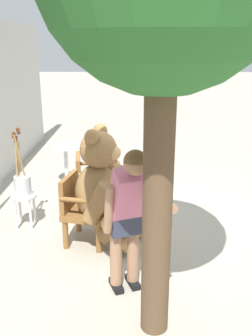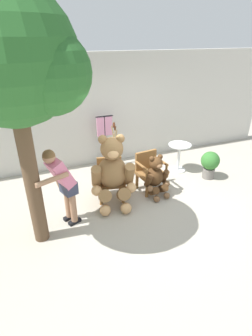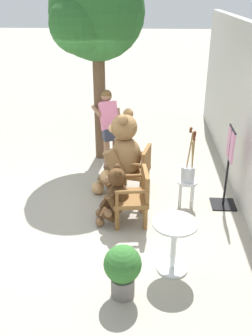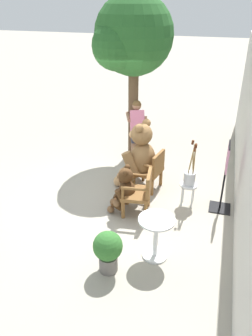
{
  "view_description": "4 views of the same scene",
  "coord_description": "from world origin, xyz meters",
  "px_view_note": "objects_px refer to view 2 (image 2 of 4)",
  "views": [
    {
      "loc": [
        -4.68,
        -0.03,
        2.38
      ],
      "look_at": [
        -0.33,
        0.05,
        0.93
      ],
      "focal_mm": 40.0,
      "sensor_mm": 36.0,
      "label": 1
    },
    {
      "loc": [
        -1.88,
        -4.01,
        3.15
      ],
      "look_at": [
        -0.23,
        0.25,
        0.81
      ],
      "focal_mm": 28.0,
      "sensor_mm": 36.0,
      "label": 2
    },
    {
      "loc": [
        5.38,
        0.77,
        3.29
      ],
      "look_at": [
        -0.12,
        0.42,
        0.63
      ],
      "focal_mm": 40.0,
      "sensor_mm": 36.0,
      "label": 3
    },
    {
      "loc": [
        5.46,
        1.83,
        3.68
      ],
      "look_at": [
        0.26,
        0.26,
        0.8
      ],
      "focal_mm": 35.0,
      "sensor_mm": 36.0,
      "label": 4
    }
  ],
  "objects_px": {
    "person_visitor": "(62,181)",
    "brush_bucket": "(115,152)",
    "wooden_chair_right": "(150,170)",
    "teddy_bear_small": "(156,176)",
    "patio_tree": "(16,63)",
    "clothing_display_stand": "(105,140)",
    "round_side_table": "(179,154)",
    "teddy_bear_large": "(113,172)",
    "wooden_chair_left": "(110,178)",
    "white_stool": "(115,163)",
    "potted_plant": "(210,163)"
  },
  "relations": [
    {
      "from": "teddy_bear_large",
      "to": "teddy_bear_small",
      "type": "relative_size",
      "value": 1.59
    },
    {
      "from": "wooden_chair_left",
      "to": "teddy_bear_small",
      "type": "xyz_separation_m",
      "value": [
        0.93,
        -0.29,
        -0.01
      ]
    },
    {
      "from": "wooden_chair_left",
      "to": "teddy_bear_small",
      "type": "bearing_deg",
      "value": -17.38
    },
    {
      "from": "wooden_chair_left",
      "to": "person_visitor",
      "type": "height_order",
      "value": "person_visitor"
    },
    {
      "from": "patio_tree",
      "to": "clothing_display_stand",
      "type": "xyz_separation_m",
      "value": [
        1.79,
        2.33,
        -2.11
      ]
    },
    {
      "from": "brush_bucket",
      "to": "round_side_table",
      "type": "relative_size",
      "value": 1.27
    },
    {
      "from": "wooden_chair_left",
      "to": "wooden_chair_right",
      "type": "distance_m",
      "value": 0.91
    },
    {
      "from": "patio_tree",
      "to": "clothing_display_stand",
      "type": "bearing_deg",
      "value": 52.53
    },
    {
      "from": "wooden_chair_right",
      "to": "white_stool",
      "type": "xyz_separation_m",
      "value": [
        -0.52,
        0.84,
        -0.11
      ]
    },
    {
      "from": "person_visitor",
      "to": "brush_bucket",
      "type": "height_order",
      "value": "person_visitor"
    },
    {
      "from": "teddy_bear_small",
      "to": "patio_tree",
      "type": "xyz_separation_m",
      "value": [
        -2.37,
        -0.57,
        2.38
      ]
    },
    {
      "from": "patio_tree",
      "to": "wooden_chair_left",
      "type": "bearing_deg",
      "value": 30.76
    },
    {
      "from": "person_visitor",
      "to": "round_side_table",
      "type": "height_order",
      "value": "person_visitor"
    },
    {
      "from": "potted_plant",
      "to": "wooden_chair_right",
      "type": "bearing_deg",
      "value": 177.7
    },
    {
      "from": "teddy_bear_small",
      "to": "potted_plant",
      "type": "bearing_deg",
      "value": 8.31
    },
    {
      "from": "teddy_bear_small",
      "to": "white_stool",
      "type": "bearing_deg",
      "value": 115.32
    },
    {
      "from": "white_stool",
      "to": "brush_bucket",
      "type": "relative_size",
      "value": 0.5
    },
    {
      "from": "person_visitor",
      "to": "wooden_chair_right",
      "type": "bearing_deg",
      "value": 16.43
    },
    {
      "from": "clothing_display_stand",
      "to": "person_visitor",
      "type": "bearing_deg",
      "value": -124.14
    },
    {
      "from": "wooden_chair_right",
      "to": "teddy_bear_small",
      "type": "xyz_separation_m",
      "value": [
        0.01,
        -0.29,
        -0.01
      ]
    },
    {
      "from": "wooden_chair_right",
      "to": "round_side_table",
      "type": "bearing_deg",
      "value": 26.66
    },
    {
      "from": "teddy_bear_small",
      "to": "wooden_chair_right",
      "type": "bearing_deg",
      "value": 92.84
    },
    {
      "from": "teddy_bear_small",
      "to": "person_visitor",
      "type": "relative_size",
      "value": 0.61
    },
    {
      "from": "wooden_chair_left",
      "to": "white_stool",
      "type": "xyz_separation_m",
      "value": [
        0.39,
        0.84,
        -0.11
      ]
    },
    {
      "from": "clothing_display_stand",
      "to": "white_stool",
      "type": "bearing_deg",
      "value": -85.88
    },
    {
      "from": "patio_tree",
      "to": "white_stool",
      "type": "bearing_deg",
      "value": 42.85
    },
    {
      "from": "wooden_chair_right",
      "to": "teddy_bear_small",
      "type": "distance_m",
      "value": 0.29
    },
    {
      "from": "wooden_chair_left",
      "to": "teddy_bear_small",
      "type": "height_order",
      "value": "teddy_bear_small"
    },
    {
      "from": "clothing_display_stand",
      "to": "teddy_bear_small",
      "type": "bearing_deg",
      "value": -71.76
    },
    {
      "from": "person_visitor",
      "to": "clothing_display_stand",
      "type": "bearing_deg",
      "value": 55.86
    },
    {
      "from": "white_stool",
      "to": "person_visitor",
      "type": "bearing_deg",
      "value": -135.34
    },
    {
      "from": "wooden_chair_left",
      "to": "teddy_bear_large",
      "type": "relative_size",
      "value": 0.58
    },
    {
      "from": "teddy_bear_large",
      "to": "teddy_bear_small",
      "type": "height_order",
      "value": "teddy_bear_large"
    },
    {
      "from": "potted_plant",
      "to": "clothing_display_stand",
      "type": "bearing_deg",
      "value": 144.33
    },
    {
      "from": "wooden_chair_right",
      "to": "brush_bucket",
      "type": "distance_m",
      "value": 1.01
    },
    {
      "from": "teddy_bear_small",
      "to": "brush_bucket",
      "type": "distance_m",
      "value": 1.27
    },
    {
      "from": "patio_tree",
      "to": "brush_bucket",
      "type": "bearing_deg",
      "value": 42.9
    },
    {
      "from": "person_visitor",
      "to": "white_stool",
      "type": "xyz_separation_m",
      "value": [
        1.44,
        1.42,
        -0.56
      ]
    },
    {
      "from": "wooden_chair_right",
      "to": "brush_bucket",
      "type": "bearing_deg",
      "value": 121.62
    },
    {
      "from": "teddy_bear_small",
      "to": "round_side_table",
      "type": "distance_m",
      "value": 1.35
    },
    {
      "from": "teddy_bear_large",
      "to": "potted_plant",
      "type": "distance_m",
      "value": 2.54
    },
    {
      "from": "white_stool",
      "to": "teddy_bear_small",
      "type": "bearing_deg",
      "value": -64.68
    },
    {
      "from": "white_stool",
      "to": "brush_bucket",
      "type": "xyz_separation_m",
      "value": [
        0.0,
        0.0,
        0.28
      ]
    },
    {
      "from": "clothing_display_stand",
      "to": "brush_bucket",
      "type": "bearing_deg",
      "value": -85.76
    },
    {
      "from": "round_side_table",
      "to": "clothing_display_stand",
      "type": "distance_m",
      "value": 1.91
    },
    {
      "from": "clothing_display_stand",
      "to": "wooden_chair_right",
      "type": "bearing_deg",
      "value": -68.95
    },
    {
      "from": "wooden_chair_right",
      "to": "teddy_bear_large",
      "type": "bearing_deg",
      "value": -164.6
    },
    {
      "from": "teddy_bear_large",
      "to": "white_stool",
      "type": "height_order",
      "value": "teddy_bear_large"
    },
    {
      "from": "person_visitor",
      "to": "brush_bucket",
      "type": "xyz_separation_m",
      "value": [
        1.44,
        1.42,
        -0.28
      ]
    },
    {
      "from": "wooden_chair_left",
      "to": "potted_plant",
      "type": "bearing_deg",
      "value": -1.44
    }
  ]
}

